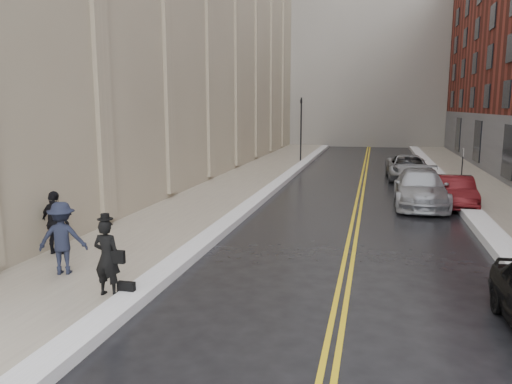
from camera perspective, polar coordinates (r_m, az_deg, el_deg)
The scene contains 15 objects.
ground at distance 10.90m, azimuth -4.69°, elevation -14.74°, with size 160.00×160.00×0.00m, color black.
sidewalk_left at distance 26.90m, azimuth -3.27°, elevation 0.25°, with size 4.00×64.00×0.15m, color gray.
sidewalk_right at distance 26.46m, azimuth 26.01°, elevation -0.89°, with size 3.00×64.00×0.15m, color gray.
lane_stripe_a at distance 25.82m, azimuth 11.53°, elevation -0.50°, with size 0.12×64.00×0.01m, color gold.
lane_stripe_b at distance 25.81m, azimuth 12.06°, elevation -0.52°, with size 0.12×64.00×0.01m, color gold.
snow_ridge_left at distance 26.33m, azimuth 1.53°, elevation 0.18°, with size 0.70×60.80×0.26m, color white.
snow_ridge_right at distance 26.10m, azimuth 22.06°, elevation -0.58°, with size 0.85×60.80×0.30m, color white.
traffic_signal at distance 39.85m, azimuth 5.17°, elevation 7.67°, with size 0.18×0.15×5.20m.
parking_sign_far at distance 29.96m, azimuth 22.51°, elevation 2.97°, with size 0.06×0.35×2.23m.
car_maroon at distance 24.44m, azimuth 21.86°, elevation 0.05°, with size 1.46×4.19×1.38m, color #4B0D10.
car_silver_near at distance 24.04m, azimuth 18.28°, elevation 0.43°, with size 2.30×5.65×1.64m, color #9A9CA1.
car_silver_far at distance 32.60m, azimuth 16.97°, elevation 2.72°, with size 2.51×5.44×1.51m, color gray.
pedestrian_main at distance 12.13m, azimuth -16.65°, elevation -7.20°, with size 0.66×0.44×1.82m, color black.
pedestrian_b at distance 14.06m, azimuth -21.24°, elevation -4.92°, with size 1.24×0.71×1.92m, color #191E2E.
pedestrian_c at distance 15.96m, azimuth -21.95°, elevation -3.29°, with size 1.12×0.47×1.91m, color black.
Camera 1 is at (3.13, -9.41, 4.52)m, focal length 35.00 mm.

